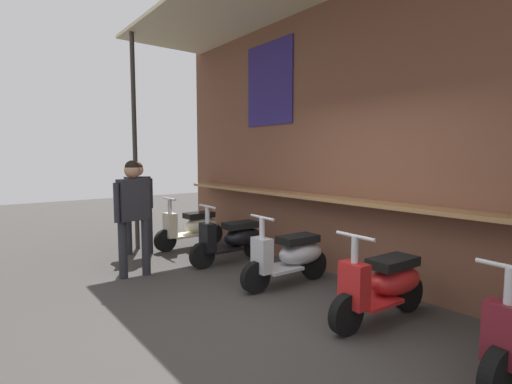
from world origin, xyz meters
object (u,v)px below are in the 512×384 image
object	(u,v)px
shopper_browsing	(133,206)
scooter_red	(385,284)
scooter_cream	(194,227)
shopper_with_handbag	(137,199)
scooter_black	(234,239)
scooter_silver	(291,256)

from	to	relation	value
shopper_browsing	scooter_red	bearing A→B (deg)	-161.79
scooter_red	scooter_cream	bearing A→B (deg)	-87.04
scooter_red	shopper_with_handbag	size ratio (longest dim) A/B	0.87
scooter_cream	shopper_browsing	distance (m)	1.98
scooter_cream	scooter_black	bearing A→B (deg)	89.26
scooter_silver	scooter_red	world-z (taller)	same
scooter_cream	scooter_silver	world-z (taller)	same
scooter_black	scooter_red	bearing A→B (deg)	91.44
scooter_black	shopper_with_handbag	distance (m)	1.90
scooter_black	scooter_silver	bearing A→B (deg)	91.44
scooter_black	shopper_with_handbag	bearing A→B (deg)	-53.97
shopper_with_handbag	scooter_red	bearing A→B (deg)	9.22
shopper_with_handbag	scooter_black	bearing A→B (deg)	30.30
scooter_red	shopper_with_handbag	distance (m)	4.42
scooter_cream	scooter_silver	xyz separation A→B (m)	(2.69, -0.00, 0.00)
scooter_black	scooter_silver	xyz separation A→B (m)	(1.35, -0.00, 0.00)
scooter_black	shopper_browsing	world-z (taller)	shopper_browsing
shopper_with_handbag	shopper_browsing	bearing A→B (deg)	-26.89
scooter_red	scooter_black	bearing A→B (deg)	-87.04
scooter_cream	scooter_red	size ratio (longest dim) A/B	1.00
scooter_silver	shopper_with_handbag	world-z (taller)	shopper_with_handbag
scooter_black	shopper_browsing	size ratio (longest dim) A/B	0.85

